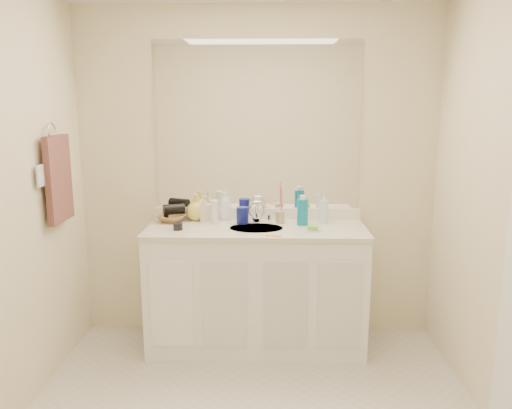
% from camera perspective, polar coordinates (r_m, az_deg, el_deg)
% --- Properties ---
extents(wall_back, '(2.60, 0.02, 2.40)m').
position_cam_1_polar(wall_back, '(3.66, 0.13, 3.32)').
color(wall_back, beige).
rests_on(wall_back, floor).
extents(wall_front, '(2.60, 0.02, 2.40)m').
position_cam_1_polar(wall_front, '(1.16, -3.06, -15.53)').
color(wall_front, beige).
rests_on(wall_front, floor).
extents(vanity_cabinet, '(1.50, 0.55, 0.85)m').
position_cam_1_polar(vanity_cabinet, '(3.59, 0.02, -9.65)').
color(vanity_cabinet, white).
rests_on(vanity_cabinet, floor).
extents(countertop, '(1.52, 0.57, 0.03)m').
position_cam_1_polar(countertop, '(3.46, 0.02, -2.84)').
color(countertop, silver).
rests_on(countertop, vanity_cabinet).
extents(backsplash, '(1.52, 0.03, 0.08)m').
position_cam_1_polar(backsplash, '(3.70, 0.13, -1.01)').
color(backsplash, white).
rests_on(backsplash, countertop).
extents(sink_basin, '(0.37, 0.37, 0.02)m').
position_cam_1_polar(sink_basin, '(3.44, 0.01, -2.87)').
color(sink_basin, beige).
rests_on(sink_basin, countertop).
extents(faucet, '(0.02, 0.02, 0.11)m').
position_cam_1_polar(faucet, '(3.60, 0.09, -1.12)').
color(faucet, silver).
rests_on(faucet, countertop).
extents(mirror, '(1.48, 0.01, 1.20)m').
position_cam_1_polar(mirror, '(3.62, 0.13, 8.95)').
color(mirror, white).
rests_on(mirror, wall_back).
extents(blue_mug, '(0.10, 0.10, 0.12)m').
position_cam_1_polar(blue_mug, '(3.55, -1.55, -1.24)').
color(blue_mug, navy).
rests_on(blue_mug, countertop).
extents(tan_cup, '(0.07, 0.07, 0.09)m').
position_cam_1_polar(tan_cup, '(3.57, 2.75, -1.44)').
color(tan_cup, tan).
rests_on(tan_cup, countertop).
extents(toothbrush, '(0.01, 0.04, 0.21)m').
position_cam_1_polar(toothbrush, '(3.54, 2.93, 0.23)').
color(toothbrush, '#FF43AE').
rests_on(toothbrush, tan_cup).
extents(mouthwash_bottle, '(0.08, 0.08, 0.18)m').
position_cam_1_polar(mouthwash_bottle, '(3.52, 5.35, -0.87)').
color(mouthwash_bottle, '#0D7A9C').
rests_on(mouthwash_bottle, countertop).
extents(clear_pump_bottle, '(0.06, 0.06, 0.17)m').
position_cam_1_polar(clear_pump_bottle, '(3.59, 7.74, -0.81)').
color(clear_pump_bottle, white).
rests_on(clear_pump_bottle, countertop).
extents(soap_dish, '(0.10, 0.09, 0.01)m').
position_cam_1_polar(soap_dish, '(3.37, 6.52, -2.96)').
color(soap_dish, silver).
rests_on(soap_dish, countertop).
extents(green_soap, '(0.08, 0.06, 0.02)m').
position_cam_1_polar(green_soap, '(3.36, 6.53, -2.64)').
color(green_soap, '#73D032').
rests_on(green_soap, soap_dish).
extents(orange_comb, '(0.11, 0.04, 0.00)m').
position_cam_1_polar(orange_comb, '(3.23, 2.01, -3.59)').
color(orange_comb, orange).
rests_on(orange_comb, countertop).
extents(dark_jar, '(0.07, 0.07, 0.05)m').
position_cam_1_polar(dark_jar, '(3.42, -8.91, -2.50)').
color(dark_jar, black).
rests_on(dark_jar, countertop).
extents(extra_white_bottle, '(0.06, 0.06, 0.17)m').
position_cam_1_polar(extra_white_bottle, '(3.54, -4.79, -0.87)').
color(extra_white_bottle, white).
rests_on(extra_white_bottle, countertop).
extents(soap_bottle_white, '(0.09, 0.10, 0.21)m').
position_cam_1_polar(soap_bottle_white, '(3.66, -3.54, -0.15)').
color(soap_bottle_white, white).
rests_on(soap_bottle_white, countertop).
extents(soap_bottle_cream, '(0.10, 0.10, 0.18)m').
position_cam_1_polar(soap_bottle_cream, '(3.64, -5.81, -0.43)').
color(soap_bottle_cream, beige).
rests_on(soap_bottle_cream, countertop).
extents(soap_bottle_yellow, '(0.17, 0.17, 0.19)m').
position_cam_1_polar(soap_bottle_yellow, '(3.67, -6.81, -0.31)').
color(soap_bottle_yellow, '#DACB54').
rests_on(soap_bottle_yellow, countertop).
extents(wicker_basket, '(0.27, 0.27, 0.05)m').
position_cam_1_polar(wicker_basket, '(3.67, -9.63, -1.52)').
color(wicker_basket, olive).
rests_on(wicker_basket, countertop).
extents(hair_dryer, '(0.17, 0.13, 0.08)m').
position_cam_1_polar(hair_dryer, '(3.65, -9.36, -0.54)').
color(hair_dryer, black).
rests_on(hair_dryer, wicker_basket).
extents(towel_ring, '(0.01, 0.11, 0.11)m').
position_cam_1_polar(towel_ring, '(3.39, -22.32, 7.74)').
color(towel_ring, silver).
rests_on(towel_ring, wall_left).
extents(hand_towel, '(0.04, 0.32, 0.55)m').
position_cam_1_polar(hand_towel, '(3.41, -21.62, 2.73)').
color(hand_towel, '#472926').
rests_on(hand_towel, towel_ring).
extents(switch_plate, '(0.01, 0.08, 0.13)m').
position_cam_1_polar(switch_plate, '(3.23, -23.42, 3.04)').
color(switch_plate, silver).
rests_on(switch_plate, wall_left).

